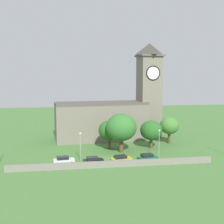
% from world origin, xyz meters
% --- Properties ---
extents(ground_plane, '(200.00, 200.00, 0.00)m').
position_xyz_m(ground_plane, '(0.00, 15.00, 0.00)').
color(ground_plane, '#477538').
extents(church, '(32.21, 12.58, 28.16)m').
position_xyz_m(church, '(4.84, 22.26, 7.89)').
color(church, slate).
rests_on(church, ground).
extents(quay_barrier, '(42.73, 0.70, 1.30)m').
position_xyz_m(quay_barrier, '(0.00, -5.32, 0.65)').
color(quay_barrier, gray).
rests_on(quay_barrier, ground).
extents(car_white, '(4.60, 2.49, 1.63)m').
position_xyz_m(car_white, '(-10.02, -1.59, 0.83)').
color(car_white, silver).
rests_on(car_white, ground).
extents(car_black, '(4.41, 2.65, 1.63)m').
position_xyz_m(car_black, '(-3.82, -2.79, 0.82)').
color(car_black, black).
rests_on(car_black, ground).
extents(car_yellow, '(4.85, 2.97, 1.64)m').
position_xyz_m(car_yellow, '(2.20, -2.68, 0.83)').
color(car_yellow, gold).
rests_on(car_yellow, ground).
extents(car_green, '(4.63, 2.89, 1.77)m').
position_xyz_m(car_green, '(8.05, -2.75, 0.90)').
color(car_green, '#1E6B38').
rests_on(car_green, ground).
extents(streetlamp_west_mid, '(0.44, 0.44, 6.26)m').
position_xyz_m(streetlamp_west_mid, '(-6.32, 0.57, 4.25)').
color(streetlamp_west_mid, '#9EA0A5').
rests_on(streetlamp_west_mid, ground).
extents(streetlamp_central, '(0.44, 0.44, 6.55)m').
position_xyz_m(streetlamp_central, '(11.42, -0.20, 4.41)').
color(streetlamp_central, '#9EA0A5').
rests_on(streetlamp_central, ground).
extents(tree_riverside_east, '(5.28, 5.28, 7.39)m').
position_xyz_m(tree_riverside_east, '(18.73, 13.54, 4.97)').
color(tree_riverside_east, brown).
rests_on(tree_riverside_east, ground).
extents(tree_churchyard, '(7.45, 7.45, 9.53)m').
position_xyz_m(tree_churchyard, '(3.89, 6.17, 6.14)').
color(tree_churchyard, brown).
rests_on(tree_churchyard, ground).
extents(tree_by_tower, '(5.71, 5.71, 7.24)m').
position_xyz_m(tree_by_tower, '(12.28, 9.08, 4.64)').
color(tree_by_tower, brown).
rests_on(tree_by_tower, ground).
extents(tree_riverside_west, '(5.49, 5.49, 7.29)m').
position_xyz_m(tree_riverside_west, '(1.50, 10.06, 4.78)').
color(tree_riverside_west, brown).
rests_on(tree_riverside_west, ground).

